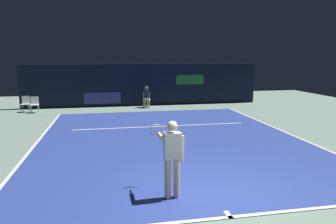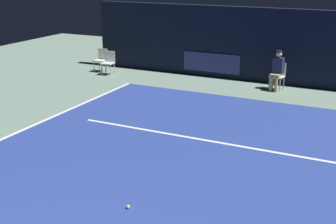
% 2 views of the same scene
% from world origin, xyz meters
% --- Properties ---
extents(ground_plane, '(29.33, 29.33, 0.00)m').
position_xyz_m(ground_plane, '(0.00, 4.98, 0.00)').
color(ground_plane, slate).
extents(court_surface, '(9.72, 11.97, 0.01)m').
position_xyz_m(court_surface, '(0.00, 4.98, 0.01)').
color(court_surface, navy).
rests_on(court_surface, ground).
extents(line_baseline, '(9.72, 0.10, 0.01)m').
position_xyz_m(line_baseline, '(0.00, -0.95, 0.01)').
color(line_baseline, white).
rests_on(line_baseline, court_surface).
extents(line_sideline_left, '(0.10, 11.97, 0.01)m').
position_xyz_m(line_sideline_left, '(4.81, 4.98, 0.01)').
color(line_sideline_left, white).
rests_on(line_sideline_left, court_surface).
extents(line_sideline_right, '(0.10, 11.97, 0.01)m').
position_xyz_m(line_sideline_right, '(-4.81, 4.98, 0.01)').
color(line_sideline_right, white).
rests_on(line_sideline_right, court_surface).
extents(line_service, '(7.58, 0.10, 0.01)m').
position_xyz_m(line_service, '(0.00, 7.08, 0.01)').
color(line_service, white).
rests_on(line_service, court_surface).
extents(line_centre_mark, '(0.10, 0.30, 0.01)m').
position_xyz_m(line_centre_mark, '(0.00, -0.85, 0.01)').
color(line_centre_mark, white).
rests_on(line_centre_mark, court_surface).
extents(back_wall, '(14.72, 0.33, 2.60)m').
position_xyz_m(back_wall, '(-0.00, 13.32, 1.30)').
color(back_wall, black).
rests_on(back_wall, ground).
extents(tennis_player, '(0.64, 0.93, 1.73)m').
position_xyz_m(tennis_player, '(-0.93, 0.11, 0.99)').
color(tennis_player, beige).
rests_on(tennis_player, ground).
extents(line_judge_on_chair, '(0.49, 0.57, 1.32)m').
position_xyz_m(line_judge_on_chair, '(0.03, 12.42, 0.69)').
color(line_judge_on_chair, white).
rests_on(line_judge_on_chair, ground).
extents(courtside_chair_near, '(0.48, 0.45, 0.88)m').
position_xyz_m(courtside_chair_near, '(-6.24, 11.88, 0.50)').
color(courtside_chair_near, white).
rests_on(courtside_chair_near, ground).
extents(courtside_chair_far, '(0.44, 0.42, 0.88)m').
position_xyz_m(courtside_chair_far, '(-6.78, 12.19, 0.50)').
color(courtside_chair_far, white).
rests_on(courtside_chair_far, ground).
extents(tennis_ball, '(0.07, 0.07, 0.07)m').
position_xyz_m(tennis_ball, '(-0.40, 3.51, 0.05)').
color(tennis_ball, '#CCE033').
rests_on(tennis_ball, court_surface).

